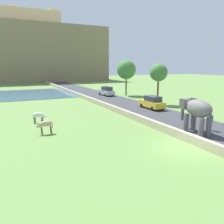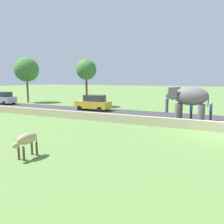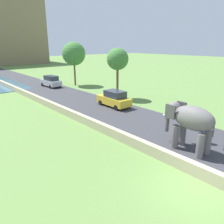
{
  "view_description": "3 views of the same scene",
  "coord_description": "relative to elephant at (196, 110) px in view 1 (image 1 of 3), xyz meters",
  "views": [
    {
      "loc": [
        -11.06,
        -11.09,
        5.75
      ],
      "look_at": [
        -1.86,
        7.97,
        1.3
      ],
      "focal_mm": 35.17,
      "sensor_mm": 36.0,
      "label": 1
    },
    {
      "loc": [
        -15.56,
        0.01,
        3.55
      ],
      "look_at": [
        -0.42,
        7.25,
        1.12
      ],
      "focal_mm": 36.18,
      "sensor_mm": 36.0,
      "label": 2
    },
    {
      "loc": [
        -8.57,
        -4.1,
        6.59
      ],
      "look_at": [
        1.96,
        7.98,
        1.54
      ],
      "focal_mm": 34.97,
      "sensor_mm": 36.0,
      "label": 3
    }
  ],
  "objects": [
    {
      "name": "ground_plane",
      "position": [
        -3.43,
        -2.33,
        -2.04
      ],
      "size": [
        220.0,
        220.0,
        0.0
      ],
      "primitive_type": "plane",
      "color": "#608442"
    },
    {
      "name": "road_surface",
      "position": [
        1.57,
        17.67,
        -2.01
      ],
      "size": [
        7.0,
        120.0,
        0.06
      ],
      "primitive_type": "cube",
      "color": "#38383D",
      "rests_on": "ground"
    },
    {
      "name": "car_yellow",
      "position": [
        3.14,
        10.6,
        -1.14
      ],
      "size": [
        1.85,
        4.03,
        1.8
      ],
      "color": "gold",
      "rests_on": "ground"
    },
    {
      "name": "hill_distant",
      "position": [
        -9.43,
        80.18,
        8.12
      ],
      "size": [
        64.0,
        28.0,
        20.31
      ],
      "primitive_type": "cube",
      "color": "#897556",
      "rests_on": "ground"
    },
    {
      "name": "barrier_wall",
      "position": [
        -2.23,
        15.67,
        -1.69
      ],
      "size": [
        0.4,
        110.0,
        0.7
      ],
      "primitive_type": "cube",
      "color": "tan",
      "rests_on": "ground"
    },
    {
      "name": "cow_white",
      "position": [
        -11.77,
        9.37,
        -1.2
      ],
      "size": [
        1.39,
        0.93,
        1.15
      ],
      "color": "silver",
      "rests_on": "ground"
    },
    {
      "name": "car_silver",
      "position": [
        3.14,
        25.6,
        -1.14
      ],
      "size": [
        1.92,
        4.06,
        1.8
      ],
      "color": "#B7B7BC",
      "rests_on": "ground"
    },
    {
      "name": "tree_near",
      "position": [
        6.14,
        13.37,
        2.71
      ],
      "size": [
        2.63,
        2.63,
        6.11
      ],
      "color": "brown",
      "rests_on": "ground"
    },
    {
      "name": "tree_mid",
      "position": [
        6.94,
        24.56,
        2.97
      ],
      "size": [
        3.69,
        3.69,
        6.87
      ],
      "color": "brown",
      "rests_on": "ground"
    },
    {
      "name": "elephant",
      "position": [
        0.0,
        0.0,
        0.0
      ],
      "size": [
        1.51,
        3.49,
        2.99
      ],
      "color": "slate",
      "rests_on": "ground"
    },
    {
      "name": "person_beside_elephant",
      "position": [
        1.72,
        -0.13,
        -1.16
      ],
      "size": [
        0.36,
        0.22,
        1.63
      ],
      "color": "#33333D",
      "rests_on": "ground"
    },
    {
      "name": "cow_tan",
      "position": [
        -11.76,
        5.41,
        -1.2
      ],
      "size": [
        1.39,
        0.45,
        1.15
      ],
      "color": "tan",
      "rests_on": "ground"
    },
    {
      "name": "fort_on_hill",
      "position": [
        -9.44,
        80.18,
        21.37
      ],
      "size": [
        32.9,
        8.0,
        7.8
      ],
      "color": "#D6BC89",
      "rests_on": "hill_distant"
    }
  ]
}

